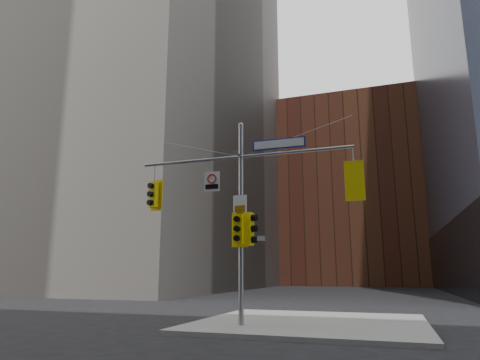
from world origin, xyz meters
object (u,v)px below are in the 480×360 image
Objects in this scene: traffic_light_west_arm at (154,195)px; street_sign_blade at (279,144)px; regulatory_sign_arm at (212,181)px; signal_assembly at (241,200)px; traffic_light_pole_side at (250,229)px; traffic_light_east_arm at (355,182)px; traffic_light_pole_front at (238,229)px.

traffic_light_west_arm is 5.21m from street_sign_blade.
traffic_light_west_arm is at bearing 174.94° from regulatory_sign_arm.
signal_assembly is 7.05× the size of traffic_light_pole_side.
signal_assembly reaches higher than regulatory_sign_arm.
traffic_light_east_arm is 2.97m from street_sign_blade.
signal_assembly is 1.10m from traffic_light_pole_side.
signal_assembly reaches higher than traffic_light_east_arm.
regulatory_sign_arm is at bearing -178.97° from signal_assembly.
traffic_light_pole_front is at bearing 8.22° from traffic_light_west_arm.
traffic_light_west_arm is at bearing 173.54° from traffic_light_pole_front.
traffic_light_pole_side is 2.32m from regulatory_sign_arm.
street_sign_blade is 2.80m from regulatory_sign_arm.
traffic_light_west_arm is at bearing 179.22° from street_sign_blade.
regulatory_sign_arm is at bearing 165.63° from traffic_light_pole_front.
traffic_light_pole_side is at bearing 0.17° from signal_assembly.
signal_assembly is 10.87× the size of regulatory_sign_arm.
traffic_light_pole_front is at bearing 0.96° from traffic_light_east_arm.
traffic_light_east_arm is 5.09m from regulatory_sign_arm.
regulatory_sign_arm is at bearing 11.95° from traffic_light_west_arm.
street_sign_blade is at bearing 8.81° from traffic_light_pole_front.
traffic_light_pole_front is 0.63× the size of street_sign_blade.
street_sign_blade is at bearing -82.56° from traffic_light_pole_side.
traffic_light_east_arm is (3.95, 0.00, 0.38)m from signal_assembly.
signal_assembly is at bearing 97.49° from traffic_light_pole_side.
street_sign_blade is (4.98, -0.01, 1.55)m from traffic_light_west_arm.
traffic_light_east_arm is at bearing 0.01° from signal_assembly.
signal_assembly reaches higher than street_sign_blade.
regulatory_sign_arm is at bearing 179.86° from street_sign_blade.
street_sign_blade is (1.09, 0.00, 2.99)m from traffic_light_pole_side.
traffic_light_pole_front is 1.65× the size of regulatory_sign_arm.
traffic_light_pole_side is (3.88, -0.01, -1.44)m from traffic_light_west_arm.
signal_assembly is 3.97m from traffic_light_east_arm.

